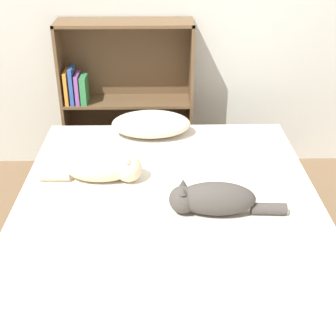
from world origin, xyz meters
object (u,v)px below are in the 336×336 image
Objects in this scene: cat_light at (105,168)px; bookshelf at (124,97)px; bed at (168,239)px; pillow at (151,124)px; cat_dark at (212,199)px.

cat_light is 1.00m from bookshelf.
cat_light reaches higher than bed.
pillow is at bearing 68.79° from cat_light.
cat_light reaches higher than pillow.
bookshelf reaches higher than cat_dark.
cat_dark is at bearing -69.53° from bookshelf.
bed is at bearing -29.10° from cat_light.
cat_dark reaches higher than bed.
cat_light is 0.60m from cat_dark.
bed is at bearing -82.75° from pillow.
bed is 0.49m from cat_light.
bookshelf is at bearing 89.39° from cat_light.
pillow is at bearing -66.68° from bookshelf.
bed is 3.42× the size of cat_light.
cat_light is at bearing -91.92° from bookshelf.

